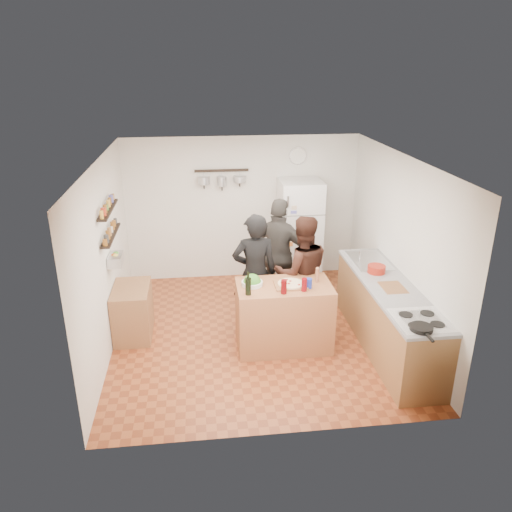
{
  "coord_description": "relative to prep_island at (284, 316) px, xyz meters",
  "views": [
    {
      "loc": [
        -0.76,
        -6.23,
        3.67
      ],
      "look_at": [
        0.0,
        0.1,
        1.15
      ],
      "focal_mm": 35.0,
      "sensor_mm": 36.0,
      "label": 1
    }
  ],
  "objects": [
    {
      "name": "salad_bowl",
      "position": [
        -0.42,
        0.05,
        0.48
      ],
      "size": [
        0.28,
        0.28,
        0.06
      ],
      "primitive_type": "cylinder",
      "color": "silver",
      "rests_on": "prep_island"
    },
    {
      "name": "skillet",
      "position": [
        1.28,
        -1.34,
        0.49
      ],
      "size": [
        0.25,
        0.25,
        0.05
      ],
      "primitive_type": "cylinder",
      "color": "black",
      "rests_on": "stove_top"
    },
    {
      "name": "wine_bottle",
      "position": [
        -0.5,
        -0.22,
        0.57
      ],
      "size": [
        0.07,
        0.07,
        0.22
      ],
      "primitive_type": "cylinder",
      "color": "black",
      "rests_on": "prep_island"
    },
    {
      "name": "room_shell",
      "position": [
        -0.32,
        0.77,
        0.79
      ],
      "size": [
        4.2,
        4.2,
        4.2
      ],
      "color": "brown",
      "rests_on": "ground"
    },
    {
      "name": "spice_shelf_lower",
      "position": [
        -2.25,
        0.58,
        1.04
      ],
      "size": [
        0.12,
        1.0,
        0.02
      ],
      "primitive_type": "cube",
      "color": "black",
      "rests_on": "left_wall"
    },
    {
      "name": "cutting_board",
      "position": [
        1.38,
        -0.25,
        0.46
      ],
      "size": [
        0.3,
        0.4,
        0.02
      ],
      "primitive_type": "cube",
      "color": "#9B6338",
      "rests_on": "counter_run"
    },
    {
      "name": "spice_shelf_upper",
      "position": [
        -2.25,
        0.58,
        1.4
      ],
      "size": [
        0.12,
        1.0,
        0.02
      ],
      "primitive_type": "cube",
      "color": "black",
      "rests_on": "left_wall"
    },
    {
      "name": "produce_basket",
      "position": [
        -2.22,
        0.58,
        0.69
      ],
      "size": [
        0.18,
        0.35,
        0.14
      ],
      "primitive_type": "cube",
      "color": "silver",
      "rests_on": "left_wall"
    },
    {
      "name": "person_left",
      "position": [
        -0.33,
        0.52,
        0.42
      ],
      "size": [
        0.64,
        0.43,
        1.74
      ],
      "primitive_type": "imported",
      "rotation": [
        0.0,
        0.0,
        3.16
      ],
      "color": "black",
      "rests_on": "floor"
    },
    {
      "name": "counter_run",
      "position": [
        1.38,
        -0.17,
        -0.01
      ],
      "size": [
        0.63,
        2.63,
        0.9
      ],
      "primitive_type": "cube",
      "color": "#9E7042",
      "rests_on": "floor"
    },
    {
      "name": "pizza",
      "position": [
        0.08,
        -0.02,
        0.48
      ],
      "size": [
        0.34,
        0.34,
        0.02
      ],
      "primitive_type": "cylinder",
      "color": "beige",
      "rests_on": "pizza_board"
    },
    {
      "name": "stove_top",
      "position": [
        1.38,
        -1.12,
        0.46
      ],
      "size": [
        0.6,
        0.62,
        0.02
      ],
      "primitive_type": "cube",
      "color": "white",
      "rests_on": "counter_run"
    },
    {
      "name": "wall_clock",
      "position": [
        0.63,
        2.46,
        1.69
      ],
      "size": [
        0.3,
        0.03,
        0.3
      ],
      "primitive_type": "cylinder",
      "rotation": [
        1.57,
        0.0,
        0.0
      ],
      "color": "silver",
      "rests_on": "back_wall"
    },
    {
      "name": "pot_rack",
      "position": [
        -0.67,
        2.38,
        1.49
      ],
      "size": [
        0.9,
        0.04,
        0.04
      ],
      "primitive_type": "cube",
      "color": "black",
      "rests_on": "back_wall"
    },
    {
      "name": "pizza_board",
      "position": [
        0.08,
        -0.02,
        0.47
      ],
      "size": [
        0.42,
        0.34,
        0.02
      ],
      "primitive_type": "cube",
      "color": "brown",
      "rests_on": "prep_island"
    },
    {
      "name": "wine_glass_near",
      "position": [
        -0.05,
        -0.24,
        0.55
      ],
      "size": [
        0.08,
        0.08,
        0.18
      ],
      "primitive_type": "cylinder",
      "color": "#51060A",
      "rests_on": "prep_island"
    },
    {
      "name": "person_center",
      "position": [
        0.34,
        0.52,
        0.39
      ],
      "size": [
        0.84,
        0.66,
        1.69
      ],
      "primitive_type": "imported",
      "rotation": [
        0.0,
        0.0,
        3.17
      ],
      "color": "black",
      "rests_on": "floor"
    },
    {
      "name": "prep_island",
      "position": [
        0.0,
        0.0,
        0.0
      ],
      "size": [
        1.25,
        0.72,
        0.91
      ],
      "primitive_type": "cube",
      "color": "#A6643D",
      "rests_on": "floor"
    },
    {
      "name": "person_back",
      "position": [
        0.12,
        1.12,
        0.43
      ],
      "size": [
        1.12,
        0.88,
        1.77
      ],
      "primitive_type": "imported",
      "rotation": [
        0.0,
        0.0,
        2.64
      ],
      "color": "#312E2B",
      "rests_on": "floor"
    },
    {
      "name": "sink",
      "position": [
        1.38,
        0.68,
        0.46
      ],
      "size": [
        0.5,
        0.8,
        0.03
      ],
      "primitive_type": "cube",
      "color": "silver",
      "rests_on": "counter_run"
    },
    {
      "name": "fridge",
      "position": [
        0.63,
        2.13,
        0.45
      ],
      "size": [
        0.7,
        0.68,
        1.8
      ],
      "primitive_type": "cube",
      "color": "white",
      "rests_on": "floor"
    },
    {
      "name": "red_bowl",
      "position": [
        1.33,
        0.24,
        0.52
      ],
      "size": [
        0.25,
        0.25,
        0.1
      ],
      "primitive_type": "cylinder",
      "color": "#9F1F12",
      "rests_on": "counter_run"
    },
    {
      "name": "side_table",
      "position": [
        -2.06,
        0.54,
        -0.09
      ],
      "size": [
        0.5,
        0.8,
        0.73
      ],
      "primitive_type": "cube",
      "color": "#9B6941",
      "rests_on": "floor"
    },
    {
      "name": "salt_canister",
      "position": [
        0.3,
        -0.12,
        0.52
      ],
      "size": [
        0.08,
        0.08,
        0.13
      ],
      "primitive_type": "cylinder",
      "color": "navy",
      "rests_on": "prep_island"
    },
    {
      "name": "wine_glass_far",
      "position": [
        0.22,
        -0.2,
        0.54
      ],
      "size": [
        0.07,
        0.07,
        0.17
      ],
      "primitive_type": "cylinder",
      "color": "#63080D",
      "rests_on": "prep_island"
    },
    {
      "name": "pepper_mill",
      "position": [
        0.45,
        0.05,
        0.54
      ],
      "size": [
        0.05,
        0.05,
        0.17
      ],
      "primitive_type": "cylinder",
      "color": "#91583C",
      "rests_on": "prep_island"
    }
  ]
}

